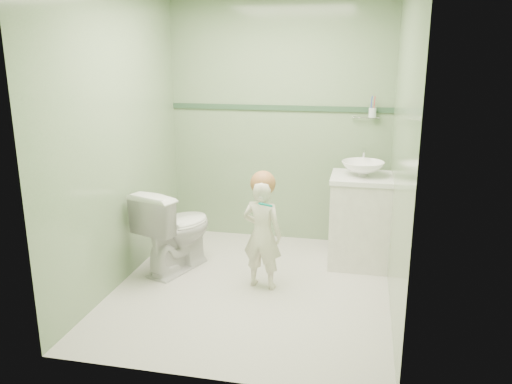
# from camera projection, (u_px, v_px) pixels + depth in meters

# --- Properties ---
(ground) EXTENTS (2.50, 2.50, 0.00)m
(ground) POSITION_uv_depth(u_px,v_px,m) (252.00, 288.00, 4.23)
(ground) COLOR beige
(ground) RESTS_ON ground
(room_shell) EXTENTS (2.50, 2.54, 2.40)m
(room_shell) POSITION_uv_depth(u_px,v_px,m) (252.00, 144.00, 3.91)
(room_shell) COLOR #81A273
(room_shell) RESTS_ON ground
(trim_stripe) EXTENTS (2.20, 0.02, 0.05)m
(trim_stripe) POSITION_uv_depth(u_px,v_px,m) (279.00, 108.00, 5.04)
(trim_stripe) COLOR #305138
(trim_stripe) RESTS_ON room_shell
(vanity) EXTENTS (0.52, 0.50, 0.80)m
(vanity) POSITION_uv_depth(u_px,v_px,m) (360.00, 222.00, 4.61)
(vanity) COLOR white
(vanity) RESTS_ON ground
(counter) EXTENTS (0.54, 0.52, 0.04)m
(counter) POSITION_uv_depth(u_px,v_px,m) (362.00, 178.00, 4.51)
(counter) COLOR white
(counter) RESTS_ON vanity
(basin) EXTENTS (0.37, 0.37, 0.13)m
(basin) POSITION_uv_depth(u_px,v_px,m) (363.00, 169.00, 4.48)
(basin) COLOR white
(basin) RESTS_ON counter
(faucet) EXTENTS (0.03, 0.13, 0.18)m
(faucet) POSITION_uv_depth(u_px,v_px,m) (364.00, 156.00, 4.64)
(faucet) COLOR silver
(faucet) RESTS_ON counter
(cup_holder) EXTENTS (0.26, 0.07, 0.21)m
(cup_holder) POSITION_uv_depth(u_px,v_px,m) (372.00, 113.00, 4.81)
(cup_holder) COLOR silver
(cup_holder) RESTS_ON room_shell
(toilet) EXTENTS (0.64, 0.84, 0.75)m
(toilet) POSITION_uv_depth(u_px,v_px,m) (176.00, 229.00, 4.51)
(toilet) COLOR white
(toilet) RESTS_ON ground
(toddler) EXTENTS (0.37, 0.28, 0.91)m
(toddler) POSITION_uv_depth(u_px,v_px,m) (262.00, 234.00, 4.14)
(toddler) COLOR white
(toddler) RESTS_ON ground
(hair_cap) EXTENTS (0.20, 0.20, 0.20)m
(hair_cap) POSITION_uv_depth(u_px,v_px,m) (263.00, 183.00, 4.05)
(hair_cap) COLOR #9E663A
(hair_cap) RESTS_ON toddler
(teal_toothbrush) EXTENTS (0.11, 0.14, 0.08)m
(teal_toothbrush) POSITION_uv_depth(u_px,v_px,m) (265.00, 204.00, 3.92)
(teal_toothbrush) COLOR #0B978D
(teal_toothbrush) RESTS_ON toddler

